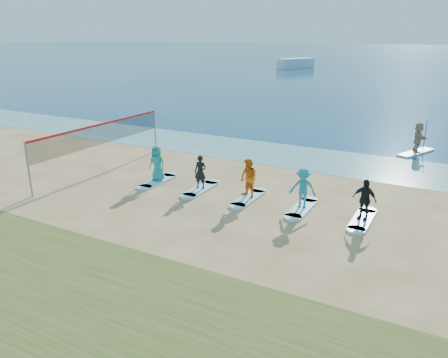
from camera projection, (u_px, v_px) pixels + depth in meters
The scene contains 17 objects.
ground at pixel (227, 227), 16.14m from camera, with size 600.00×600.00×0.00m, color tan.
shallow_water at pixel (314, 159), 24.87m from camera, with size 600.00×600.00×0.00m, color teal.
ocean at pixel (448, 54), 149.28m from camera, with size 600.00×600.00×0.00m, color navy.
volleyball_net at pixel (101, 134), 22.31m from camera, with size 0.16×9.09×2.50m.
paddleboard at pixel (416, 153), 26.03m from camera, with size 0.70×3.00×0.12m, color silver.
paddleboarder at pixel (418, 137), 25.73m from camera, with size 1.62×0.52×1.75m, color tan.
boat_offshore_a at pixel (296, 68), 90.23m from camera, with size 2.18×8.93×1.96m, color silver.
surfboard_0 at pixel (158, 181), 21.05m from camera, with size 0.70×2.20×0.09m, color #A4EDFF.
student_0 at pixel (157, 163), 20.77m from camera, with size 0.83×0.54×1.70m, color teal.
surfboard_1 at pixel (201, 189), 19.95m from camera, with size 0.70×2.20×0.09m, color #A4EDFF.
student_1 at pixel (200, 172), 19.70m from camera, with size 0.56×0.37×1.54m, color black.
surfboard_2 at pixel (248, 198), 18.86m from camera, with size 0.70×2.20×0.09m, color #A4EDFF.
student_2 at pixel (249, 179), 18.57m from camera, with size 0.83×0.64×1.70m, color orange.
surfboard_3 at pixel (302, 208), 17.76m from camera, with size 0.70×2.20×0.09m, color #A4EDFF.
student_3 at pixel (303, 188), 17.48m from camera, with size 1.07×0.61×1.66m, color teal.
surfboard_4 at pixel (362, 220), 16.66m from camera, with size 0.70×2.20×0.09m, color #A4EDFF.
student_4 at pixel (364, 199), 16.39m from camera, with size 0.93×0.39×1.59m, color black.
Camera 1 is at (6.99, -12.98, 6.80)m, focal length 35.00 mm.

